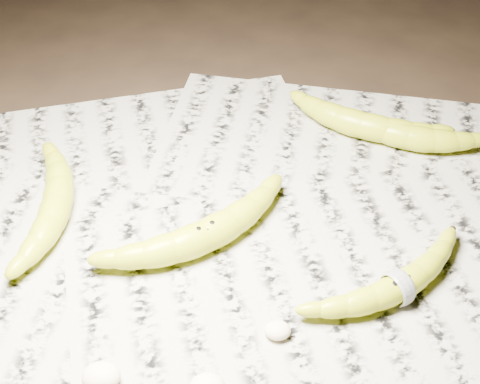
{
  "coord_description": "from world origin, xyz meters",
  "views": [
    {
      "loc": [
        0.02,
        -0.55,
        0.58
      ],
      "look_at": [
        0.01,
        0.03,
        0.05
      ],
      "focal_mm": 50.0,
      "sensor_mm": 36.0,
      "label": 1
    }
  ],
  "objects_px": {
    "banana_center": "(205,234)",
    "banana_upper_b": "(409,135)",
    "banana_left_b": "(56,202)",
    "banana_upper_a": "(363,123)",
    "banana_taped": "(398,285)"
  },
  "relations": [
    {
      "from": "banana_left_b",
      "to": "banana_upper_a",
      "type": "distance_m",
      "value": 0.42
    },
    {
      "from": "banana_left_b",
      "to": "banana_upper_a",
      "type": "height_order",
      "value": "same"
    },
    {
      "from": "banana_left_b",
      "to": "banana_taped",
      "type": "distance_m",
      "value": 0.41
    },
    {
      "from": "banana_left_b",
      "to": "banana_taped",
      "type": "relative_size",
      "value": 1.0
    },
    {
      "from": "banana_center",
      "to": "banana_upper_b",
      "type": "height_order",
      "value": "banana_center"
    },
    {
      "from": "banana_center",
      "to": "banana_upper_a",
      "type": "bearing_deg",
      "value": 12.71
    },
    {
      "from": "banana_left_b",
      "to": "banana_upper_a",
      "type": "bearing_deg",
      "value": -69.4
    },
    {
      "from": "banana_upper_a",
      "to": "banana_upper_b",
      "type": "height_order",
      "value": "banana_upper_a"
    },
    {
      "from": "banana_upper_b",
      "to": "banana_upper_a",
      "type": "bearing_deg",
      "value": 175.96
    },
    {
      "from": "banana_upper_a",
      "to": "banana_center",
      "type": "bearing_deg",
      "value": -111.79
    },
    {
      "from": "banana_center",
      "to": "banana_left_b",
      "type": "bearing_deg",
      "value": 131.03
    },
    {
      "from": "banana_center",
      "to": "banana_upper_a",
      "type": "distance_m",
      "value": 0.3
    },
    {
      "from": "banana_center",
      "to": "banana_upper_a",
      "type": "relative_size",
      "value": 1.11
    },
    {
      "from": "banana_upper_a",
      "to": "banana_upper_b",
      "type": "distance_m",
      "value": 0.06
    },
    {
      "from": "banana_center",
      "to": "banana_taped",
      "type": "xyz_separation_m",
      "value": [
        0.21,
        -0.07,
        -0.0
      ]
    }
  ]
}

